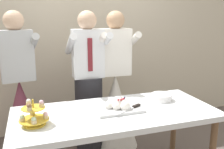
% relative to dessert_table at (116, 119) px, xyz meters
% --- Properties ---
extents(rear_wall, '(5.20, 0.10, 2.90)m').
position_rel_dessert_table_xyz_m(rear_wall, '(0.00, 1.49, 0.75)').
color(rear_wall, beige).
rests_on(rear_wall, ground_plane).
extents(dessert_table, '(1.80, 0.80, 0.78)m').
position_rel_dessert_table_xyz_m(dessert_table, '(0.00, 0.00, 0.00)').
color(dessert_table, silver).
rests_on(dessert_table, ground_plane).
extents(cupcake_stand, '(0.23, 0.23, 0.21)m').
position_rel_dessert_table_xyz_m(cupcake_stand, '(-0.70, -0.07, 0.15)').
color(cupcake_stand, gold).
rests_on(cupcake_stand, dessert_table).
extents(main_cake_tray, '(0.42, 0.33, 0.13)m').
position_rel_dessert_table_xyz_m(main_cake_tray, '(0.03, 0.02, 0.11)').
color(main_cake_tray, silver).
rests_on(main_cake_tray, dessert_table).
extents(plate_stack, '(0.22, 0.22, 0.07)m').
position_rel_dessert_table_xyz_m(plate_stack, '(0.53, 0.13, 0.11)').
color(plate_stack, white).
rests_on(plate_stack, dessert_table).
extents(person_groom, '(0.46, 0.49, 1.66)m').
position_rel_dessert_table_xyz_m(person_groom, '(-0.08, 0.74, 0.05)').
color(person_groom, '#232328').
rests_on(person_groom, ground_plane).
extents(person_bride, '(0.56, 0.56, 1.66)m').
position_rel_dessert_table_xyz_m(person_bride, '(0.26, 0.76, -0.12)').
color(person_bride, white).
rests_on(person_bride, ground_plane).
extents(person_guest, '(0.56, 0.56, 1.66)m').
position_rel_dessert_table_xyz_m(person_guest, '(-0.83, 0.83, -0.12)').
color(person_guest, brown).
rests_on(person_guest, ground_plane).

